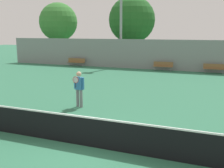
% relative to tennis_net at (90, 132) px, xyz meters
% --- Properties ---
extents(ground_plane, '(100.00, 100.00, 0.00)m').
position_rel_tennis_net_xyz_m(ground_plane, '(0.00, 0.00, -0.50)').
color(ground_plane, '#2D6B4C').
extents(tennis_net, '(11.85, 0.09, 0.98)m').
position_rel_tennis_net_xyz_m(tennis_net, '(0.00, 0.00, 0.00)').
color(tennis_net, black).
rests_on(tennis_net, ground_plane).
extents(tennis_player, '(0.56, 0.42, 1.71)m').
position_rel_tennis_net_xyz_m(tennis_player, '(-2.40, 3.80, 0.49)').
color(tennis_player, slate).
rests_on(tennis_player, ground_plane).
extents(bench_courtside_near, '(1.94, 0.40, 0.82)m').
position_rel_tennis_net_xyz_m(bench_courtside_near, '(-9.81, 16.99, 0.00)').
color(bench_courtside_near, brown).
rests_on(bench_courtside_near, ground_plane).
extents(bench_courtside_far, '(1.79, 0.40, 0.82)m').
position_rel_tennis_net_xyz_m(bench_courtside_far, '(-0.82, 16.99, 0.00)').
color(bench_courtside_far, brown).
rests_on(bench_courtside_far, ground_plane).
extents(bench_adjacent_court, '(1.82, 0.40, 0.82)m').
position_rel_tennis_net_xyz_m(bench_adjacent_court, '(3.57, 16.99, 0.00)').
color(bench_adjacent_court, brown).
rests_on(bench_adjacent_court, ground_plane).
extents(light_pole_near_left, '(0.90, 0.60, 8.90)m').
position_rel_tennis_net_xyz_m(light_pole_near_left, '(-5.41, 18.38, 4.75)').
color(light_pole_near_left, '#939399').
rests_on(light_pole_near_left, ground_plane).
extents(back_fence, '(35.62, 0.06, 2.82)m').
position_rel_tennis_net_xyz_m(back_fence, '(0.00, 17.50, 0.91)').
color(back_fence, gray).
rests_on(back_fence, ground_plane).
extents(tree_green_broad, '(4.71, 4.71, 7.07)m').
position_rel_tennis_net_xyz_m(tree_green_broad, '(-14.91, 21.91, 4.19)').
color(tree_green_broad, brown).
rests_on(tree_green_broad, ground_plane).
extents(tree_dark_dense, '(5.13, 5.13, 7.38)m').
position_rel_tennis_net_xyz_m(tree_dark_dense, '(-5.29, 21.69, 4.30)').
color(tree_dark_dense, brown).
rests_on(tree_dark_dense, ground_plane).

